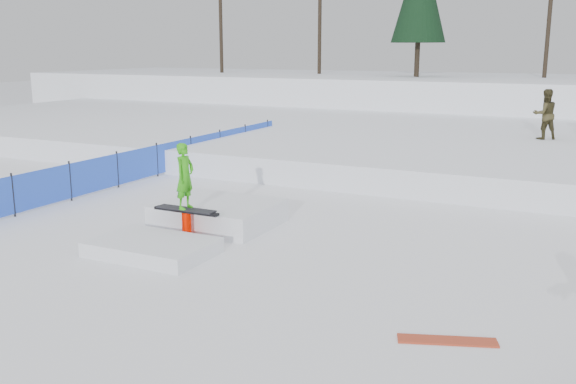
% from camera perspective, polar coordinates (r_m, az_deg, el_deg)
% --- Properties ---
extents(ground, '(120.00, 120.00, 0.00)m').
position_cam_1_polar(ground, '(12.42, -6.20, -6.55)').
color(ground, white).
extents(snow_berm, '(60.00, 14.00, 2.40)m').
position_cam_1_polar(snow_berm, '(40.47, 17.34, 8.03)').
color(snow_berm, white).
rests_on(snow_berm, ground).
extents(snow_midrise, '(50.00, 18.00, 0.80)m').
position_cam_1_polar(snow_midrise, '(26.88, 12.39, 4.52)').
color(snow_midrise, white).
rests_on(snow_midrise, ground).
extents(safety_fence, '(0.05, 16.00, 1.10)m').
position_cam_1_polar(safety_fence, '(21.18, -11.56, 2.83)').
color(safety_fence, blue).
rests_on(safety_fence, ground).
extents(walker_olive, '(1.12, 1.04, 1.83)m').
position_cam_1_polar(walker_olive, '(25.39, 21.88, 6.43)').
color(walker_olive, '#36311A').
rests_on(walker_olive, snow_midrise).
extents(loose_board_red, '(1.41, 0.74, 0.03)m').
position_cam_1_polar(loose_board_red, '(9.62, 13.98, -12.70)').
color(loose_board_red, '#A7371F').
rests_on(loose_board_red, ground).
extents(jib_rail_feature, '(2.60, 4.40, 2.11)m').
position_cam_1_polar(jib_rail_feature, '(14.59, -7.69, -2.42)').
color(jib_rail_feature, white).
rests_on(jib_rail_feature, ground).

